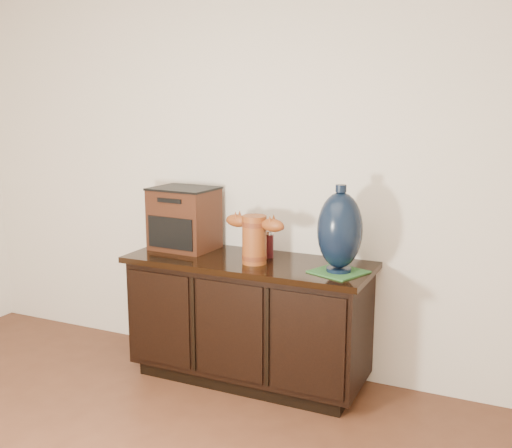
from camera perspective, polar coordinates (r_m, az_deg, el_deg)
The scene contains 6 objects.
sideboard at distance 3.63m, azimuth -0.71°, elevation -9.02°, with size 1.46×0.56×0.75m.
terracotta_vessel at distance 3.40m, azimuth -0.16°, elevation -1.21°, with size 0.40×0.16×0.28m.
tv_radio at distance 3.77m, azimuth -6.84°, elevation 0.54°, with size 0.40×0.34×0.39m.
green_mat at distance 3.29m, azimuth 7.88°, elevation -4.53°, with size 0.25×0.25×0.01m, color #2B5E2A.
lamp_base at distance 3.23m, azimuth 7.99°, elevation -0.63°, with size 0.32×0.32×0.47m.
spray_can at distance 3.55m, azimuth 1.23°, elevation -1.94°, with size 0.06×0.06×0.16m.
Camera 1 is at (1.46, -0.85, 1.65)m, focal length 42.00 mm.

